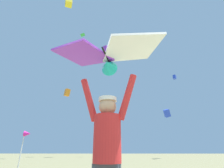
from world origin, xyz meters
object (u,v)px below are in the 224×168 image
Objects in this scene: kite_flyer_person at (107,152)px; distant_kite_purple_low_left at (104,104)px; marker_flag at (27,136)px; distant_kite_blue_low_right at (175,77)px; distant_kite_green_mid_right at (83,35)px; distant_kite_blue_mid_left at (167,113)px; held_stunt_kite at (107,56)px; distant_kite_yellow_overhead_distant at (69,2)px; distant_kite_orange_high_right at (67,93)px; distant_kite_purple_high_left at (106,49)px.

distant_kite_purple_low_left is at bearing 94.46° from kite_flyer_person.
kite_flyer_person is 6.63m from marker_flag.
distant_kite_green_mid_right reaches higher than distant_kite_blue_low_right.
distant_kite_blue_mid_left is (-1.10, 2.27, -4.96)m from distant_kite_blue_low_right.
held_stunt_kite reaches higher than kite_flyer_person.
kite_flyer_person is at bearing -65.88° from distant_kite_yellow_overhead_distant.
marker_flag is (-3.84, 5.42, -0.70)m from held_stunt_kite.
kite_flyer_person is 1.30× the size of distant_kite_orange_high_right.
distant_kite_orange_high_right is (-17.02, 4.55, 5.04)m from distant_kite_blue_mid_left.
distant_kite_purple_high_left reaches higher than distant_kite_purple_low_left.
kite_flyer_person is 33.83m from distant_kite_purple_high_left.
marker_flag is at bearing -95.20° from distant_kite_purple_high_left.
held_stunt_kite is at bearing -113.97° from distant_kite_blue_low_right.
distant_kite_green_mid_right is at bearing 179.72° from distant_kite_blue_mid_left.
distant_kite_purple_low_left is 0.80× the size of distant_kite_blue_mid_left.
kite_flyer_person is 1.71× the size of distant_kite_purple_low_left.
distant_kite_purple_high_left is at bearing 93.95° from kite_flyer_person.
distant_kite_orange_high_right reaches higher than distant_kite_purple_low_left.
distant_kite_purple_high_left is at bearing 48.17° from distant_kite_green_mid_right.
distant_kite_green_mid_right is at bearing 104.84° from held_stunt_kite.
marker_flag is (-3.85, 5.36, 0.60)m from kite_flyer_person.
held_stunt_kite is at bearing -86.09° from distant_kite_purple_high_left.
marker_flag is at bearing -124.48° from distant_kite_blue_mid_left.
distant_kite_purple_low_left reaches higher than marker_flag.
distant_kite_yellow_overhead_distant is 15.24m from distant_kite_purple_high_left.
distant_kite_yellow_overhead_distant is 20.58m from distant_kite_blue_mid_left.
distant_kite_yellow_overhead_distant is 17.45m from distant_kite_purple_low_left.
marker_flag is at bearing -130.90° from distant_kite_blue_low_right.
distant_kite_yellow_overhead_distant is 2.13× the size of distant_kite_blue_low_right.
distant_kite_yellow_overhead_distant is at bearing 113.96° from held_stunt_kite.
distant_kite_blue_mid_left reaches higher than marker_flag.
distant_kite_purple_high_left is (0.23, 0.17, 12.22)m from distant_kite_purple_low_left.
distant_kite_orange_high_right is 24.30m from marker_flag.
marker_flag is (1.81, -7.30, -16.65)m from distant_kite_yellow_overhead_distant.
distant_kite_blue_low_right is at bearing 49.10° from marker_flag.
distant_kite_green_mid_right is (-3.89, -4.44, 12.36)m from distant_kite_purple_low_left.
distant_kite_blue_low_right is 0.49× the size of distant_kite_purple_high_left.
distant_kite_purple_low_left is 22.88m from marker_flag.
distant_kite_orange_high_right is (-9.13, 27.00, 10.30)m from kite_flyer_person.
held_stunt_kite is 1.11× the size of distant_kite_orange_high_right.
distant_kite_blue_low_right is at bearing -8.86° from distant_kite_green_mid_right.
distant_kite_green_mid_right is at bearing 91.91° from distant_kite_yellow_overhead_distant.
distant_kite_purple_low_left is at bearing -0.31° from distant_kite_orange_high_right.
distant_kite_yellow_overhead_distant is 10.32m from distant_kite_green_mid_right.
distant_kite_blue_low_right is 0.50× the size of distant_kite_blue_mid_left.
distant_kite_blue_mid_left is at bearing 35.85° from distant_kite_yellow_overhead_distant.
distant_kite_orange_high_right is 11.37m from distant_kite_green_mid_right.
held_stunt_kite is 2.36× the size of distant_kite_blue_low_right.
held_stunt_kite is at bearing -109.33° from distant_kite_blue_mid_left.
distant_kite_yellow_overhead_distant is 1.32× the size of distant_kite_purple_low_left.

